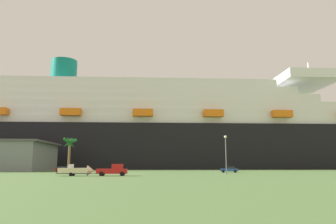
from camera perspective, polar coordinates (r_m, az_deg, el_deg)
ground_plane at (r=106.04m, az=-4.51°, el=-10.38°), size 600.00×600.00×0.00m
cruise_ship at (r=144.20m, az=-3.73°, el=-3.66°), size 287.79×48.21×54.13m
pickup_truck at (r=61.34m, az=-9.68°, el=-10.15°), size 5.72×2.58×2.20m
small_boat_on_trailer at (r=62.40m, az=-15.75°, el=-10.00°), size 7.53×2.42×2.15m
palm_tree at (r=82.11m, az=-17.08°, el=-5.74°), size 3.70×3.65×8.64m
street_lamp at (r=69.13m, az=10.23°, el=-6.49°), size 0.56×0.56×8.17m
parked_car_blue_suv at (r=85.09m, az=10.86°, el=-9.97°), size 4.78×2.74×1.58m
parked_car_red_hatchback at (r=97.54m, az=-18.08°, el=-9.57°), size 4.80×2.25×1.58m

